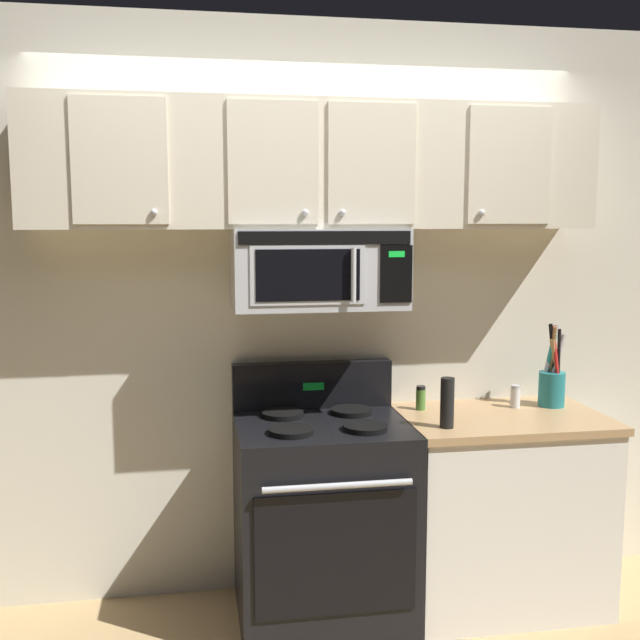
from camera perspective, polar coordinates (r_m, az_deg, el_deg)
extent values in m
cube|color=silver|center=(3.63, -0.80, 0.62)|extent=(5.20, 0.10, 2.70)
cube|color=black|center=(3.51, 0.20, -14.89)|extent=(0.76, 0.64, 0.90)
cube|color=black|center=(3.22, 1.25, -17.24)|extent=(0.67, 0.01, 0.52)
cylinder|color=#B7BABF|center=(3.08, 1.37, -12.39)|extent=(0.61, 0.03, 0.03)
cube|color=black|center=(3.61, -0.58, -4.91)|extent=(0.76, 0.07, 0.22)
cube|color=#19D83F|center=(3.57, -0.49, -5.04)|extent=(0.10, 0.00, 0.04)
cylinder|color=black|center=(3.20, -2.21, -8.36)|extent=(0.19, 0.19, 0.02)
cylinder|color=black|center=(3.26, 3.44, -8.09)|extent=(0.19, 0.19, 0.02)
cylinder|color=black|center=(3.47, -2.82, -7.10)|extent=(0.19, 0.19, 0.02)
cylinder|color=black|center=(3.52, 2.39, -6.87)|extent=(0.19, 0.19, 0.02)
cube|color=#B7BABF|center=(3.37, -0.16, 3.92)|extent=(0.76, 0.39, 0.35)
cube|color=black|center=(3.17, 0.44, 6.21)|extent=(0.73, 0.01, 0.06)
cube|color=#B7BABF|center=(3.16, -0.90, 3.40)|extent=(0.49, 0.01, 0.25)
cube|color=black|center=(3.16, -0.90, 3.40)|extent=(0.44, 0.01, 0.22)
cube|color=black|center=(3.24, 5.76, 3.47)|extent=(0.14, 0.01, 0.25)
cube|color=#19D83F|center=(3.23, 5.81, 4.96)|extent=(0.07, 0.00, 0.03)
cylinder|color=#B7BABF|center=(3.17, 2.55, 3.41)|extent=(0.02, 0.02, 0.23)
cube|color=beige|center=(3.40, -0.25, 11.54)|extent=(2.50, 0.33, 0.55)
cube|color=beige|center=(3.19, -14.87, 11.54)|extent=(0.38, 0.01, 0.51)
sphere|color=#B7BABF|center=(3.16, -12.40, 7.94)|extent=(0.03, 0.03, 0.03)
cube|color=beige|center=(3.20, -3.52, 11.77)|extent=(0.38, 0.01, 0.51)
sphere|color=#B7BABF|center=(3.20, -1.12, 8.11)|extent=(0.03, 0.03, 0.03)
cube|color=beige|center=(3.27, 3.96, 11.67)|extent=(0.38, 0.01, 0.51)
sphere|color=#B7BABF|center=(3.22, 1.72, 8.10)|extent=(0.03, 0.03, 0.03)
cube|color=beige|center=(3.47, 14.14, 11.23)|extent=(0.38, 0.01, 0.51)
sphere|color=#B7BABF|center=(3.40, 12.11, 7.91)|extent=(0.03, 0.03, 0.03)
cube|color=white|center=(3.75, 13.31, -13.86)|extent=(0.90, 0.62, 0.86)
cube|color=tan|center=(3.61, 13.53, -7.20)|extent=(0.93, 0.65, 0.03)
cylinder|color=teal|center=(3.81, 17.06, -4.99)|extent=(0.12, 0.12, 0.17)
cylinder|color=black|center=(3.77, 17.54, -2.82)|extent=(0.04, 0.06, 0.29)
cylinder|color=teal|center=(3.78, 16.87, -2.96)|extent=(0.05, 0.07, 0.26)
cylinder|color=silver|center=(3.78, 16.91, -2.64)|extent=(0.09, 0.03, 0.30)
cylinder|color=red|center=(3.76, 17.36, -2.72)|extent=(0.04, 0.07, 0.30)
cylinder|color=olive|center=(3.77, 17.08, -2.67)|extent=(0.03, 0.08, 0.30)
cylinder|color=#BCBCC1|center=(3.79, 17.42, -2.97)|extent=(0.08, 0.02, 0.26)
cylinder|color=black|center=(3.78, 17.16, -2.59)|extent=(0.06, 0.03, 0.31)
cylinder|color=#A87A47|center=(3.79, 17.27, -3.11)|extent=(0.07, 0.06, 0.24)
cylinder|color=white|center=(3.74, 14.50, -5.71)|extent=(0.05, 0.05, 0.09)
cylinder|color=#B7BABF|center=(3.73, 14.53, -4.90)|extent=(0.04, 0.04, 0.02)
cylinder|color=black|center=(3.31, 9.56, -6.18)|extent=(0.06, 0.06, 0.22)
cylinder|color=#4C7F33|center=(3.61, 7.60, -5.96)|extent=(0.05, 0.05, 0.10)
cylinder|color=black|center=(3.60, 7.61, -5.09)|extent=(0.04, 0.04, 0.02)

